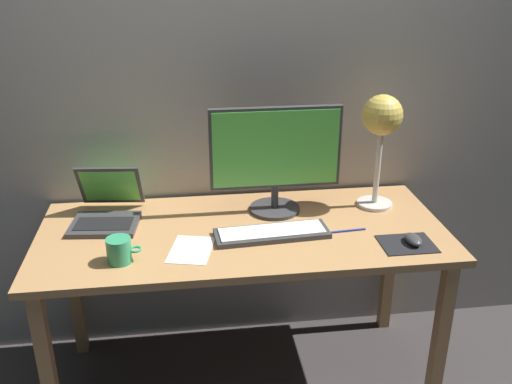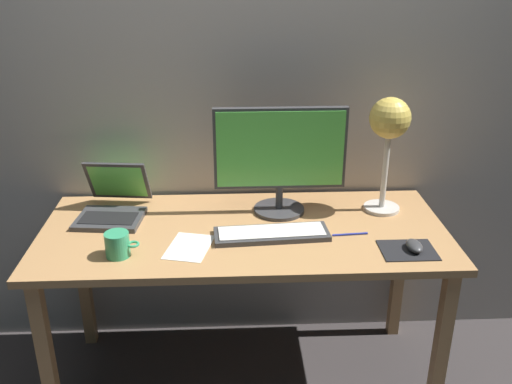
{
  "view_description": "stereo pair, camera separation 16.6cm",
  "coord_description": "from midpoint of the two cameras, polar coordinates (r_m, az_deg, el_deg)",
  "views": [
    {
      "loc": [
        -0.21,
        -1.98,
        1.76
      ],
      "look_at": [
        0.05,
        -0.05,
        0.92
      ],
      "focal_mm": 39.8,
      "sensor_mm": 36.0,
      "label": 1
    },
    {
      "loc": [
        -0.04,
        -2.0,
        1.76
      ],
      "look_at": [
        0.05,
        -0.05,
        0.92
      ],
      "focal_mm": 39.8,
      "sensor_mm": 36.0,
      "label": 2
    }
  ],
  "objects": [
    {
      "name": "mousepad",
      "position": [
        2.18,
        12.85,
        -5.16
      ],
      "size": [
        0.2,
        0.16,
        0.0
      ],
      "primitive_type": "cube",
      "color": "black",
      "rests_on": "desk"
    },
    {
      "name": "coffee_mug",
      "position": [
        2.07,
        -15.8,
        -5.7
      ],
      "size": [
        0.12,
        0.09,
        0.09
      ],
      "color": "#339966",
      "rests_on": "desk"
    },
    {
      "name": "paper_sheet_near_mouse",
      "position": [
        2.12,
        -8.79,
        -5.8
      ],
      "size": [
        0.19,
        0.24,
        0.0
      ],
      "primitive_type": "cube",
      "rotation": [
        0.0,
        0.0,
        -0.24
      ],
      "color": "white",
      "rests_on": "desk"
    },
    {
      "name": "ground_plane",
      "position": [
        2.66,
        -3.05,
        -18.13
      ],
      "size": [
        4.8,
        4.8,
        0.0
      ],
      "primitive_type": "plane",
      "color": "#383333",
      "rests_on": "ground"
    },
    {
      "name": "back_wall",
      "position": [
        2.44,
        -4.5,
        12.37
      ],
      "size": [
        4.8,
        0.06,
        2.6
      ],
      "primitive_type": "cube",
      "color": "#A8A099",
      "rests_on": "ground"
    },
    {
      "name": "keyboard_main",
      "position": [
        2.18,
        -0.57,
        -4.19
      ],
      "size": [
        0.45,
        0.17,
        0.03
      ],
      "color": "#38383A",
      "rests_on": "desk"
    },
    {
      "name": "laptop",
      "position": [
        2.4,
        -16.64,
        -1.36
      ],
      "size": [
        0.29,
        0.33,
        0.21
      ],
      "color": "#38383A",
      "rests_on": "desk"
    },
    {
      "name": "mouse",
      "position": [
        2.18,
        13.44,
        -4.7
      ],
      "size": [
        0.06,
        0.1,
        0.03
      ],
      "primitive_type": "ellipsoid",
      "color": "#38383A",
      "rests_on": "mousepad"
    },
    {
      "name": "pen",
      "position": [
        2.24,
        7.2,
        -3.9
      ],
      "size": [
        0.14,
        0.02,
        0.01
      ],
      "primitive_type": "cylinder",
      "rotation": [
        0.0,
        1.57,
        0.08
      ],
      "color": "#2633A5",
      "rests_on": "desk"
    },
    {
      "name": "desk",
      "position": [
        2.28,
        -3.4,
        -5.6
      ],
      "size": [
        1.6,
        0.7,
        0.74
      ],
      "color": "tan",
      "rests_on": "ground"
    },
    {
      "name": "desk_lamp",
      "position": [
        2.35,
        10.55,
        6.78
      ],
      "size": [
        0.17,
        0.17,
        0.48
      ],
      "color": "beige",
      "rests_on": "desk"
    },
    {
      "name": "monitor",
      "position": [
        2.3,
        -0.1,
        3.74
      ],
      "size": [
        0.54,
        0.21,
        0.45
      ],
      "color": "#38383A",
      "rests_on": "desk"
    }
  ]
}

